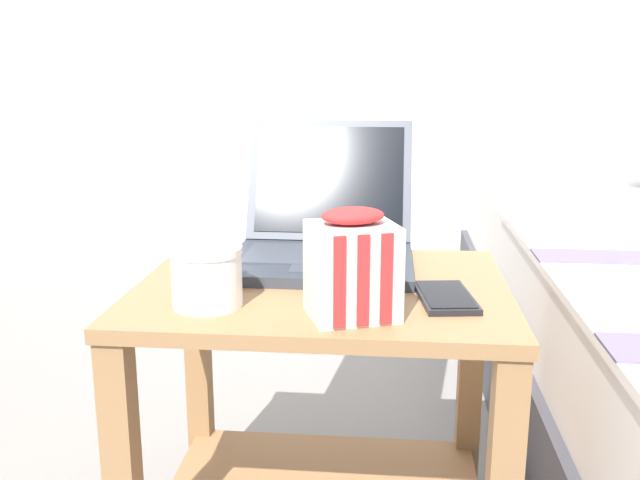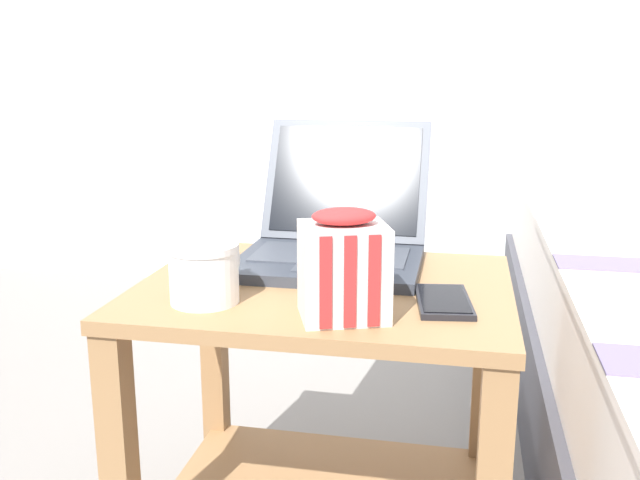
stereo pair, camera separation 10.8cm
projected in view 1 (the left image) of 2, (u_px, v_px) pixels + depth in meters
name	position (u px, v px, depth m)	size (l,w,h in m)	color
bedside_table	(322.00, 394.00, 1.18)	(0.58, 0.47, 0.52)	#997047
laptop	(324.00, 233.00, 1.26)	(0.31, 0.36, 0.23)	#333842
mug_front_left	(208.00, 273.00, 1.02)	(0.10, 0.14, 0.09)	white
snack_bag	(352.00, 267.00, 0.97)	(0.14, 0.13, 0.15)	silver
cell_phone	(445.00, 297.00, 1.05)	(0.09, 0.15, 0.01)	black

